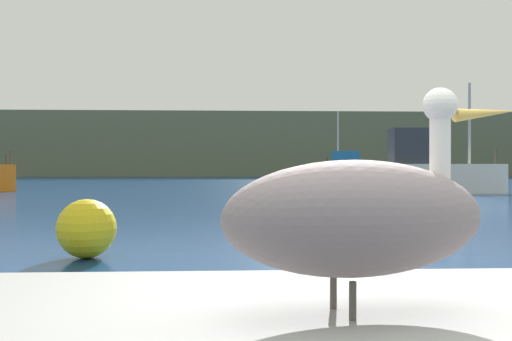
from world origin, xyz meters
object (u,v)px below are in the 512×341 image
(fishing_boat_green, at_px, (353,170))
(mooring_buoy, at_px, (87,229))
(fishing_boat_white, at_px, (423,170))
(pelican, at_px, (358,216))

(fishing_boat_green, height_order, mooring_buoy, fishing_boat_green)
(fishing_boat_white, bearing_deg, mooring_buoy, -116.73)
(pelican, bearing_deg, fishing_boat_white, 57.67)
(pelican, height_order, fishing_boat_white, fishing_boat_white)
(fishing_boat_white, xyz_separation_m, fishing_boat_green, (0.73, 18.00, -0.15))
(fishing_boat_white, relative_size, fishing_boat_green, 1.26)
(fishing_boat_green, distance_m, mooring_buoy, 37.96)
(pelican, bearing_deg, fishing_boat_green, 64.88)
(pelican, height_order, fishing_boat_green, fishing_boat_green)
(mooring_buoy, bearing_deg, pelican, -65.87)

